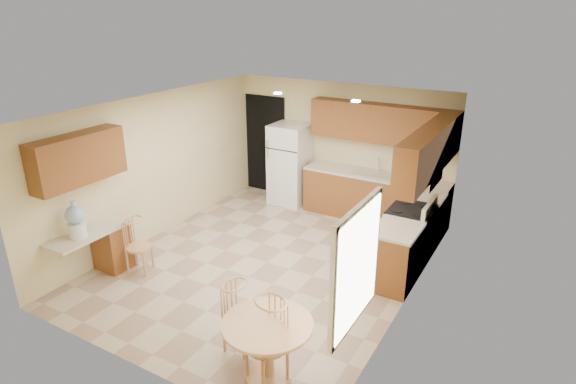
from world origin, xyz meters
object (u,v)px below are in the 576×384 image
Objects in this scene: dining_table at (268,342)px; chair_table_b at (262,340)px; stove at (409,235)px; chair_table_a at (235,315)px; chair_desk at (134,243)px; water_crock at (76,221)px; refrigerator at (290,164)px.

chair_table_b is at bearing -83.14° from dining_table.
stove reaches higher than chair_table_a.
chair_desk is (-2.93, 0.87, 0.05)m from dining_table.
dining_table is 0.58m from chair_table_a.
chair_desk is (-2.38, 0.71, -0.01)m from chair_table_a.
water_crock is at bearing 16.04° from chair_table_b.
stove is 4.99m from water_crock.
stove is 1.25× the size of chair_table_a.
chair_desk is (-2.95, 1.01, -0.08)m from chair_table_b.
chair_table_a is at bearing -67.89° from refrigerator.
dining_table is 1.12× the size of chair_table_a.
chair_desk is at bearing -108.50° from chair_table_a.
chair_table_b is at bearing -7.34° from water_crock.
water_crock is (-2.83, 0.13, 0.49)m from chair_table_a.
stove is at bearing 106.85° from chair_desk.
dining_table is 1.79× the size of water_crock.
chair_table_a is 2.49m from chair_desk.
chair_desk is at bearing -99.25° from refrigerator.
refrigerator reaches higher than stove.
water_crock is (-0.45, -0.58, 0.49)m from chair_desk.
chair_table_b is at bearing 52.57° from chair_desk.
refrigerator reaches higher than chair_table_a.
stove is at bearing 37.74° from water_crock.
chair_table_b is (2.35, -4.70, -0.21)m from refrigerator.
chair_table_a is 0.87× the size of chair_table_b.
chair_table_b is at bearing -98.59° from stove.
dining_table is (-0.54, -3.34, 0.01)m from stove.
chair_table_b is 1.16× the size of chair_desk.
dining_table is at bearing -62.88° from refrigerator.
dining_table is (2.33, -4.55, -0.35)m from refrigerator.
refrigerator is 3.14m from stove.
refrigerator is at bearing 157.01° from stove.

